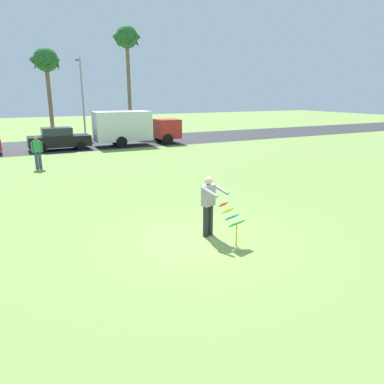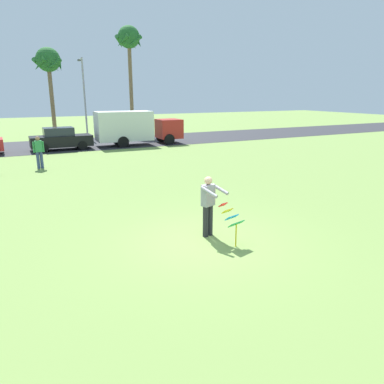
{
  "view_description": "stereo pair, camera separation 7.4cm",
  "coord_description": "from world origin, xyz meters",
  "px_view_note": "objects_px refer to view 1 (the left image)",
  "views": [
    {
      "loc": [
        -4.55,
        -8.1,
        3.93
      ],
      "look_at": [
        0.23,
        1.28,
        1.05
      ],
      "focal_mm": 33.8,
      "sensor_mm": 36.0,
      "label": 1
    },
    {
      "loc": [
        -4.49,
        -8.14,
        3.93
      ],
      "look_at": [
        0.23,
        1.28,
        1.05
      ],
      "focal_mm": 33.8,
      "sensor_mm": 36.0,
      "label": 2
    }
  ],
  "objects_px": {
    "streetlight_pole": "(82,93)",
    "person_walker_far": "(37,151)",
    "person_kite_flyer": "(209,204)",
    "parked_truck_red_cab": "(133,127)",
    "kite_held": "(232,218)",
    "palm_tree_right_near": "(46,63)",
    "palm_tree_centre_far": "(127,43)",
    "parked_car_black": "(59,139)"
  },
  "relations": [
    {
      "from": "streetlight_pole",
      "to": "person_walker_far",
      "type": "bearing_deg",
      "value": -110.52
    },
    {
      "from": "person_kite_flyer",
      "to": "parked_truck_red_cab",
      "type": "xyz_separation_m",
      "value": [
        3.98,
        19.01,
        0.46
      ]
    },
    {
      "from": "person_kite_flyer",
      "to": "kite_held",
      "type": "relative_size",
      "value": 1.56
    },
    {
      "from": "palm_tree_right_near",
      "to": "palm_tree_centre_far",
      "type": "height_order",
      "value": "palm_tree_centre_far"
    },
    {
      "from": "streetlight_pole",
      "to": "kite_held",
      "type": "bearing_deg",
      "value": -93.04
    },
    {
      "from": "palm_tree_right_near",
      "to": "streetlight_pole",
      "type": "xyz_separation_m",
      "value": [
        2.64,
        -1.34,
        -2.51
      ]
    },
    {
      "from": "parked_truck_red_cab",
      "to": "palm_tree_centre_far",
      "type": "xyz_separation_m",
      "value": [
        2.54,
        8.58,
        7.23
      ]
    },
    {
      "from": "person_kite_flyer",
      "to": "palm_tree_right_near",
      "type": "relative_size",
      "value": 0.22
    },
    {
      "from": "streetlight_pole",
      "to": "palm_tree_right_near",
      "type": "bearing_deg",
      "value": 153.14
    },
    {
      "from": "parked_car_black",
      "to": "person_kite_flyer",
      "type": "bearing_deg",
      "value": -85.42
    },
    {
      "from": "kite_held",
      "to": "parked_car_black",
      "type": "relative_size",
      "value": 0.26
    },
    {
      "from": "person_kite_flyer",
      "to": "palm_tree_centre_far",
      "type": "distance_m",
      "value": 29.37
    },
    {
      "from": "person_kite_flyer",
      "to": "person_walker_far",
      "type": "distance_m",
      "value": 12.97
    },
    {
      "from": "parked_truck_red_cab",
      "to": "person_walker_far",
      "type": "height_order",
      "value": "parked_truck_red_cab"
    },
    {
      "from": "palm_tree_centre_far",
      "to": "palm_tree_right_near",
      "type": "bearing_deg",
      "value": -179.89
    },
    {
      "from": "parked_car_black",
      "to": "palm_tree_right_near",
      "type": "relative_size",
      "value": 0.53
    },
    {
      "from": "person_kite_flyer",
      "to": "parked_truck_red_cab",
      "type": "distance_m",
      "value": 19.43
    },
    {
      "from": "person_kite_flyer",
      "to": "parked_car_black",
      "type": "relative_size",
      "value": 0.41
    },
    {
      "from": "palm_tree_right_near",
      "to": "palm_tree_centre_far",
      "type": "bearing_deg",
      "value": 0.11
    },
    {
      "from": "kite_held",
      "to": "parked_car_black",
      "type": "distance_m",
      "value": 19.9
    },
    {
      "from": "streetlight_pole",
      "to": "parked_truck_red_cab",
      "type": "bearing_deg",
      "value": -72.34
    },
    {
      "from": "parked_truck_red_cab",
      "to": "palm_tree_centre_far",
      "type": "distance_m",
      "value": 11.5
    },
    {
      "from": "parked_car_black",
      "to": "streetlight_pole",
      "type": "bearing_deg",
      "value": 66.08
    },
    {
      "from": "parked_truck_red_cab",
      "to": "streetlight_pole",
      "type": "relative_size",
      "value": 0.96
    },
    {
      "from": "streetlight_pole",
      "to": "parked_car_black",
      "type": "bearing_deg",
      "value": -113.92
    },
    {
      "from": "parked_truck_red_cab",
      "to": "palm_tree_centre_far",
      "type": "bearing_deg",
      "value": 73.51
    },
    {
      "from": "parked_truck_red_cab",
      "to": "kite_held",
      "type": "bearing_deg",
      "value": -100.67
    },
    {
      "from": "parked_car_black",
      "to": "palm_tree_centre_far",
      "type": "xyz_separation_m",
      "value": [
        8.04,
        8.58,
        7.87
      ]
    },
    {
      "from": "parked_car_black",
      "to": "streetlight_pole",
      "type": "height_order",
      "value": "streetlight_pole"
    },
    {
      "from": "parked_car_black",
      "to": "palm_tree_right_near",
      "type": "distance_m",
      "value": 10.32
    },
    {
      "from": "palm_tree_centre_far",
      "to": "streetlight_pole",
      "type": "relative_size",
      "value": 1.46
    },
    {
      "from": "kite_held",
      "to": "person_walker_far",
      "type": "xyz_separation_m",
      "value": [
        -3.71,
        13.32,
        0.19
      ]
    },
    {
      "from": "parked_truck_red_cab",
      "to": "person_walker_far",
      "type": "bearing_deg",
      "value": -138.83
    },
    {
      "from": "kite_held",
      "to": "person_walker_far",
      "type": "relative_size",
      "value": 0.64
    },
    {
      "from": "parked_car_black",
      "to": "streetlight_pole",
      "type": "xyz_separation_m",
      "value": [
        3.2,
        7.22,
        3.22
      ]
    },
    {
      "from": "kite_held",
      "to": "palm_tree_centre_far",
      "type": "relative_size",
      "value": 0.11
    },
    {
      "from": "kite_held",
      "to": "palm_tree_right_near",
      "type": "relative_size",
      "value": 0.14
    },
    {
      "from": "palm_tree_centre_far",
      "to": "parked_car_black",
      "type": "bearing_deg",
      "value": -133.16
    },
    {
      "from": "parked_truck_red_cab",
      "to": "streetlight_pole",
      "type": "height_order",
      "value": "streetlight_pole"
    },
    {
      "from": "palm_tree_centre_far",
      "to": "parked_truck_red_cab",
      "type": "bearing_deg",
      "value": -106.49
    },
    {
      "from": "person_kite_flyer",
      "to": "streetlight_pole",
      "type": "bearing_deg",
      "value": 86.33
    },
    {
      "from": "palm_tree_centre_far",
      "to": "person_walker_far",
      "type": "distance_m",
      "value": 19.66
    }
  ]
}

